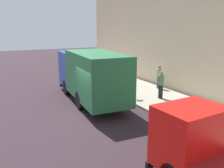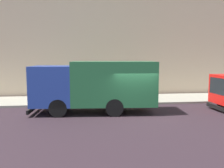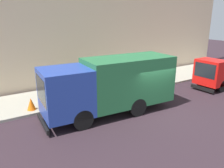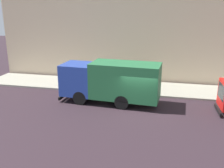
# 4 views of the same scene
# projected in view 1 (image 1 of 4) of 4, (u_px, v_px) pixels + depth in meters

# --- Properties ---
(ground) EXTENTS (80.00, 80.00, 0.00)m
(ground) POSITION_uv_depth(u_px,v_px,m) (89.00, 116.00, 12.33)
(ground) COLOR #2D2027
(sidewalk) EXTENTS (3.96, 30.00, 0.15)m
(sidewalk) POSITION_uv_depth(u_px,v_px,m) (163.00, 101.00, 14.57)
(sidewalk) COLOR #9D9988
(sidewalk) RESTS_ON ground
(building_facade) EXTENTS (0.50, 30.00, 10.01)m
(building_facade) POSITION_uv_depth(u_px,v_px,m) (199.00, 20.00, 14.53)
(building_facade) COLOR beige
(building_facade) RESTS_ON ground
(large_utility_truck) EXTENTS (2.81, 7.66, 3.15)m
(large_utility_truck) POSITION_uv_depth(u_px,v_px,m) (90.00, 74.00, 14.33)
(large_utility_truck) COLOR #233F9C
(large_utility_truck) RESTS_ON ground
(small_flatbed_truck) EXTENTS (2.17, 4.82, 2.30)m
(small_flatbed_truck) POSITION_uv_depth(u_px,v_px,m) (216.00, 161.00, 6.25)
(small_flatbed_truck) COLOR red
(small_flatbed_truck) RESTS_ON ground
(pedestrian_walking) EXTENTS (0.40, 0.40, 1.71)m
(pedestrian_walking) POSITION_uv_depth(u_px,v_px,m) (125.00, 80.00, 15.89)
(pedestrian_walking) COLOR #424049
(pedestrian_walking) RESTS_ON sidewalk
(pedestrian_standing) EXTENTS (0.52, 0.52, 1.72)m
(pedestrian_standing) POSITION_uv_depth(u_px,v_px,m) (161.00, 84.00, 14.65)
(pedestrian_standing) COLOR black
(pedestrian_standing) RESTS_ON sidewalk
(pedestrian_third) EXTENTS (0.51, 0.51, 1.71)m
(pedestrian_third) POSITION_uv_depth(u_px,v_px,m) (159.00, 76.00, 17.08)
(pedestrian_third) COLOR #4D3E5B
(pedestrian_third) RESTS_ON sidewalk
(traffic_cone_orange) EXTENTS (0.50, 0.50, 0.71)m
(traffic_cone_orange) POSITION_uv_depth(u_px,v_px,m) (102.00, 78.00, 19.06)
(traffic_cone_orange) COLOR orange
(traffic_cone_orange) RESTS_ON sidewalk
(street_sign_post) EXTENTS (0.44, 0.08, 2.38)m
(street_sign_post) POSITION_uv_depth(u_px,v_px,m) (128.00, 75.00, 15.05)
(street_sign_post) COLOR #4C5156
(street_sign_post) RESTS_ON sidewalk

